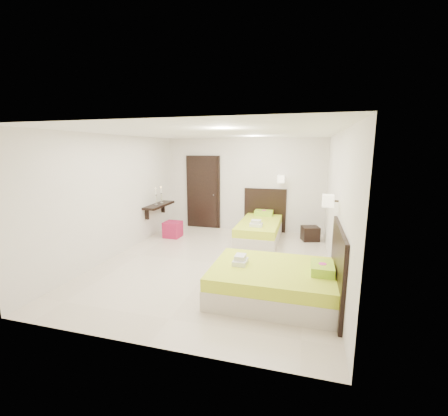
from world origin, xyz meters
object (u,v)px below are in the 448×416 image
(bed_single, at_px, (260,229))
(nightstand, at_px, (310,233))
(ottoman, at_px, (173,229))
(bed_double, at_px, (278,281))

(bed_single, relative_size, nightstand, 4.77)
(bed_single, distance_m, ottoman, 2.30)
(bed_single, relative_size, bed_double, 1.02)
(bed_double, xyz_separation_m, ottoman, (-3.00, 2.63, -0.07))
(bed_double, distance_m, nightstand, 3.32)
(bed_single, height_order, ottoman, bed_single)
(bed_double, height_order, nightstand, bed_double)
(bed_double, xyz_separation_m, nightstand, (0.51, 3.28, -0.10))
(bed_single, distance_m, bed_double, 3.09)
(bed_double, distance_m, ottoman, 3.99)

